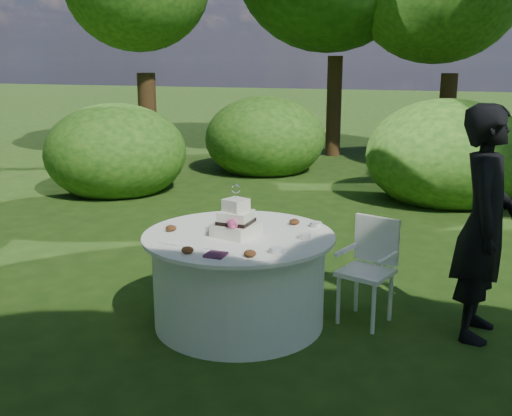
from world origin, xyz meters
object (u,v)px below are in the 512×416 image
at_px(cake, 236,222).
at_px(napkins, 216,255).
at_px(table, 239,278).
at_px(chair, 370,261).
at_px(guest, 485,224).

bearing_deg(cake, napkins, -84.05).
distance_m(table, chair, 1.10).
height_order(table, cake, cake).
height_order(guest, table, guest).
distance_m(napkins, chair, 1.41).
bearing_deg(table, cake, -93.07).
bearing_deg(table, guest, 13.62).
bearing_deg(napkins, chair, 46.63).
xyz_separation_m(table, chair, (1.00, 0.43, 0.13)).
bearing_deg(napkins, guest, 29.56).
bearing_deg(chair, guest, 1.25).
height_order(napkins, chair, chair).
distance_m(guest, table, 1.98).
relative_size(cake, chair, 0.48).
height_order(table, chair, chair).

